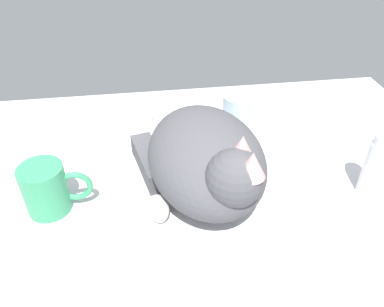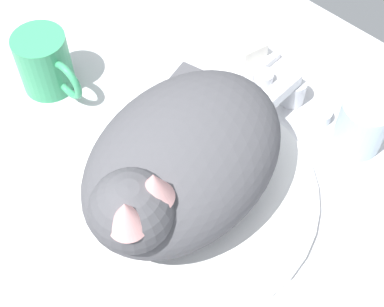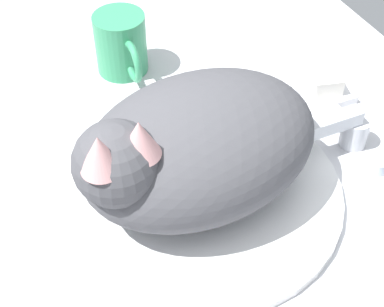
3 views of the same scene
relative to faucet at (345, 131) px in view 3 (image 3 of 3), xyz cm
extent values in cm
cube|color=silver|center=(0.00, -20.31, -4.23)|extent=(110.00, 82.50, 3.00)
cylinder|color=white|center=(0.00, -20.31, -2.17)|extent=(33.93, 33.93, 1.14)
cylinder|color=silver|center=(0.00, 1.63, -0.73)|extent=(3.60, 3.60, 4.01)
cube|color=silver|center=(0.00, -3.30, 2.27)|extent=(2.00, 9.86, 2.00)
cylinder|color=silver|center=(-5.19, 1.63, -1.83)|extent=(2.80, 2.80, 1.80)
cylinder|color=silver|center=(5.19, 1.63, -1.83)|extent=(2.80, 2.80, 1.80)
ellipsoid|color=#4C4C51|center=(0.00, -20.31, 5.41)|extent=(22.29, 29.48, 14.01)
sphere|color=#4C4C51|center=(2.48, -30.50, 9.26)|extent=(9.77, 9.77, 8.95)
ellipsoid|color=white|center=(2.30, -28.72, 7.16)|extent=(5.46, 6.27, 4.92)
cone|color=#DB9E9E|center=(3.84, -28.34, 13.06)|extent=(4.40, 4.40, 4.03)
cone|color=#DB9E9E|center=(4.23, -32.35, 13.06)|extent=(4.40, 4.40, 4.03)
cube|color=#4C4C51|center=(-9.56, -13.59, 0.42)|extent=(7.01, 14.75, 4.04)
ellipsoid|color=white|center=(-8.84, -26.04, 0.22)|extent=(4.13, 5.92, 3.63)
cylinder|color=#389966|center=(-27.59, -19.83, 1.77)|extent=(7.52, 7.52, 9.01)
torus|color=#389966|center=(-22.63, -19.83, 1.77)|extent=(6.05, 1.00, 6.05)
cube|color=white|center=(-10.88, 3.90, -2.13)|extent=(9.00, 6.40, 1.20)
cube|color=white|center=(-10.88, 3.90, -0.33)|extent=(6.86, 5.42, 2.42)
camera|label=1|loc=(-9.64, -71.80, 45.79)|focal=35.96mm
camera|label=2|loc=(26.61, -46.88, 59.90)|focal=53.27mm
camera|label=3|loc=(41.48, -39.87, 50.12)|focal=54.35mm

